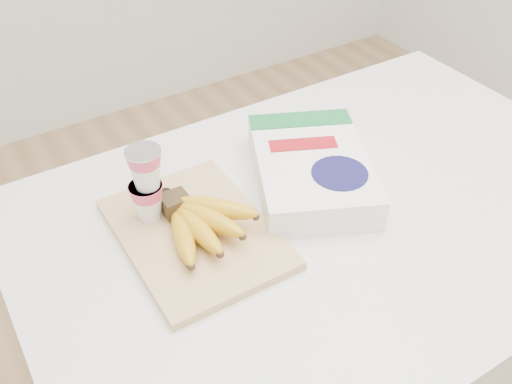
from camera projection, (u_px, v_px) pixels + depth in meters
table at (321, 344)px, 1.38m from camera, size 1.20×0.80×0.90m
cutting_board at (195, 233)px, 1.02m from camera, size 0.25×0.34×0.02m
bananas at (199, 221)px, 0.99m from camera, size 0.18×0.18×0.07m
yogurt_stack at (146, 183)px, 0.99m from camera, size 0.07×0.07×0.15m
cereal_box at (311, 169)px, 1.12m from camera, size 0.32×0.37×0.07m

